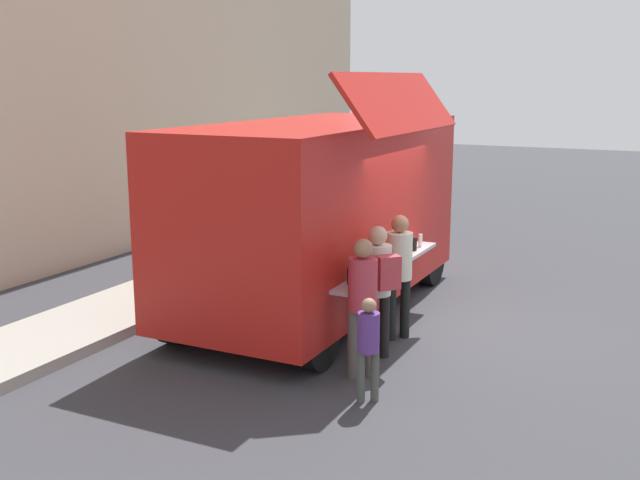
{
  "coord_description": "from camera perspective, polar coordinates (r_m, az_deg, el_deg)",
  "views": [
    {
      "loc": [
        -10.19,
        -3.16,
        3.53
      ],
      "look_at": [
        -0.89,
        1.42,
        1.3
      ],
      "focal_mm": 42.5,
      "sensor_mm": 36.0,
      "label": 1
    }
  ],
  "objects": [
    {
      "name": "customer_front_ordering",
      "position": [
        10.31,
        5.97,
        -1.94
      ],
      "size": [
        0.35,
        0.35,
        1.73
      ],
      "rotation": [
        0.0,
        0.0,
        0.94
      ],
      "color": "black",
      "rests_on": "ground"
    },
    {
      "name": "child_near_queue",
      "position": [
        8.37,
        3.67,
        -7.55
      ],
      "size": [
        0.24,
        0.24,
        1.19
      ],
      "rotation": [
        0.0,
        0.0,
        0.61
      ],
      "color": "#484A44",
      "rests_on": "ground"
    },
    {
      "name": "food_truck_main",
      "position": [
        11.43,
        0.07,
        2.3
      ],
      "size": [
        5.78,
        2.98,
        3.6
      ],
      "rotation": [
        0.0,
        0.0,
        -0.0
      ],
      "color": "red",
      "rests_on": "ground"
    },
    {
      "name": "customer_mid_with_backpack",
      "position": [
        9.51,
        4.44,
        -2.96
      ],
      "size": [
        0.52,
        0.55,
        1.73
      ],
      "rotation": [
        0.0,
        0.0,
        0.86
      ],
      "color": "black",
      "rests_on": "ground"
    },
    {
      "name": "customer_rear_waiting",
      "position": [
        8.96,
        3.23,
        -4.2
      ],
      "size": [
        0.35,
        0.35,
        1.7
      ],
      "rotation": [
        0.0,
        0.0,
        0.67
      ],
      "color": "#4E4943",
      "rests_on": "ground"
    },
    {
      "name": "ground_plane",
      "position": [
        11.23,
        8.58,
        -6.32
      ],
      "size": [
        60.0,
        60.0,
        0.0
      ],
      "primitive_type": "plane",
      "color": "#38383D"
    },
    {
      "name": "trash_bin",
      "position": [
        16.6,
        -0.29,
        1.36
      ],
      "size": [
        0.6,
        0.6,
        0.85
      ],
      "primitive_type": "cylinder",
      "color": "#2C6036",
      "rests_on": "ground"
    }
  ]
}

